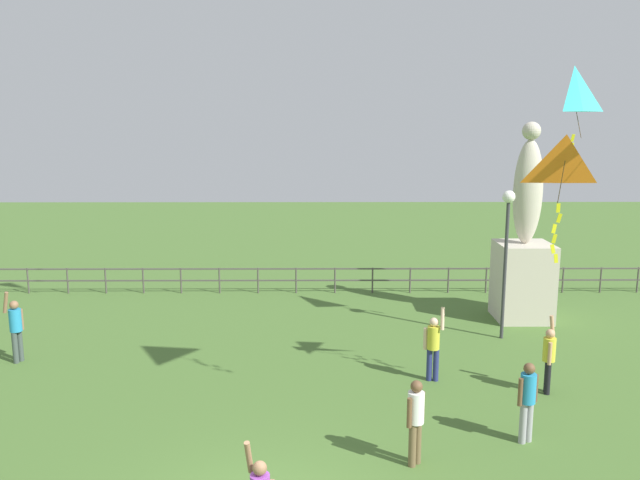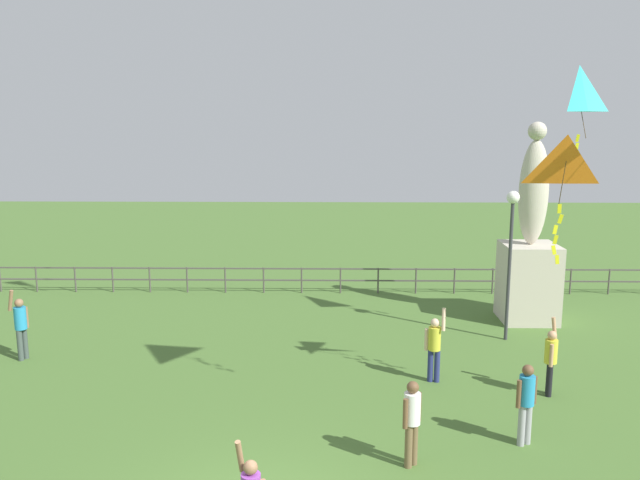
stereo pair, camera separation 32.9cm
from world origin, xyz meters
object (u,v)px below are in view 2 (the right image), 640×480
at_px(person_4, 21,324).
at_px(person_2, 526,399).
at_px(person_0, 412,418).
at_px(statue_monument, 530,259).
at_px(person_3, 434,345).
at_px(lamppost, 511,232).
at_px(person_1, 551,357).
at_px(kite_5, 566,166).
at_px(kite_4, 578,95).

bearing_deg(person_4, person_2, -20.08).
bearing_deg(person_0, statue_monument, 62.07).
height_order(statue_monument, person_4, statue_monument).
bearing_deg(person_0, person_3, 75.48).
relative_size(lamppost, person_1, 2.37).
distance_m(lamppost, person_3, 4.61).
relative_size(person_0, kite_5, 0.61).
bearing_deg(lamppost, person_1, -90.20).
xyz_separation_m(lamppost, person_0, (-3.59, -7.06, -2.21)).
height_order(person_3, kite_5, kite_5).
xyz_separation_m(person_4, kite_5, (13.03, -2.85, 4.40)).
distance_m(lamppost, person_0, 8.22).
xyz_separation_m(person_2, person_4, (-12.03, 4.40, 0.03)).
bearing_deg(person_2, kite_5, 57.17).
bearing_deg(person_0, kite_5, 35.70).
distance_m(person_1, person_2, 2.66).
xyz_separation_m(lamppost, kite_4, (1.42, -0.49, 3.76)).
bearing_deg(kite_4, person_3, -146.63).
xyz_separation_m(lamppost, person_1, (-0.01, -3.86, -2.25)).
relative_size(person_3, kite_4, 0.67).
height_order(statue_monument, kite_4, kite_4).
distance_m(person_2, person_4, 12.81).
xyz_separation_m(person_0, person_2, (2.33, 0.84, 0.00)).
height_order(lamppost, person_4, lamppost).
relative_size(person_0, person_2, 1.00).
xyz_separation_m(statue_monument, person_4, (-14.44, -3.69, -1.02)).
bearing_deg(person_0, person_4, 151.62).
distance_m(statue_monument, kite_5, 7.49).
bearing_deg(kite_5, person_3, 146.29).
relative_size(person_1, person_4, 0.93).
bearing_deg(statue_monument, kite_4, -83.32).
bearing_deg(person_1, kite_4, 67.01).
height_order(person_2, kite_4, kite_4).
height_order(statue_monument, person_0, statue_monument).
relative_size(person_2, kite_4, 0.59).
xyz_separation_m(person_0, kite_4, (5.01, 6.57, 5.98)).
bearing_deg(person_1, person_4, 171.23).
distance_m(person_3, kite_5, 5.24).
bearing_deg(person_4, statue_monument, 14.34).
bearing_deg(kite_5, person_0, -144.30).
height_order(kite_4, kite_5, kite_4).
distance_m(person_1, kite_4, 7.04).
relative_size(person_2, person_3, 0.88).
xyz_separation_m(statue_monument, person_2, (-2.41, -8.09, -1.05)).
relative_size(person_4, kite_5, 0.72).
bearing_deg(statue_monument, person_4, -165.66).
relative_size(person_3, kite_5, 0.69).
height_order(person_0, kite_4, kite_4).
height_order(person_1, person_4, person_4).
bearing_deg(person_2, person_3, 112.98).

